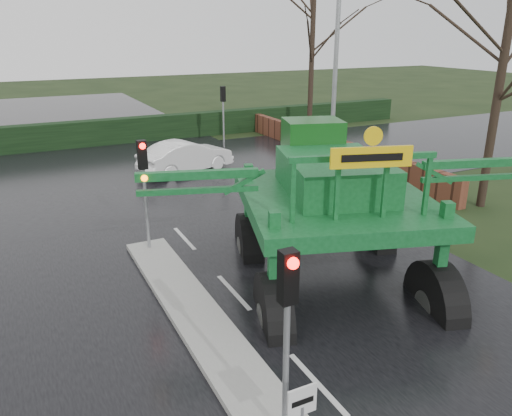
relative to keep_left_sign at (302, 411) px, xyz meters
name	(u,v)px	position (x,y,z in m)	size (l,w,h in m)	color
ground	(317,384)	(1.30, 1.50, -1.06)	(140.00, 140.00, 0.00)	black
road_main	(167,220)	(1.30, 11.50, -1.05)	(14.00, 80.00, 0.02)	black
road_cross	(129,178)	(1.30, 17.50, -1.05)	(80.00, 12.00, 0.02)	black
median_island	(200,321)	(0.00, 4.50, -0.97)	(1.20, 10.00, 0.16)	gray
hedge_row	(97,133)	(1.30, 25.50, -0.31)	(44.00, 0.90, 1.50)	black
brick_wall	(319,144)	(11.80, 17.50, -0.46)	(0.40, 20.00, 1.20)	#592D1E
keep_left_sign	(302,411)	(0.00, 0.00, 0.00)	(0.50, 0.07, 1.35)	gray
traffic_signal_near	(288,308)	(0.00, 0.49, 1.53)	(0.26, 0.33, 3.52)	gray
traffic_signal_mid	(143,172)	(0.00, 8.99, 1.53)	(0.26, 0.33, 3.52)	gray
traffic_signal_far	(223,103)	(7.80, 21.51, 1.53)	(0.26, 0.33, 3.52)	gray
street_light_right	(331,43)	(9.49, 13.50, 4.93)	(3.85, 0.30, 10.00)	gray
tree_right_near	(502,69)	(12.80, 7.50, 4.14)	(5.60, 5.60, 9.64)	black
tree_right_far	(313,30)	(14.30, 22.50, 5.44)	(7.00, 7.00, 12.05)	black
crop_sprayer	(272,208)	(1.71, 4.18, 1.66)	(9.87, 7.54, 5.75)	black
white_sedan	(187,172)	(4.06, 17.31, -1.06)	(1.62, 4.64, 1.53)	white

